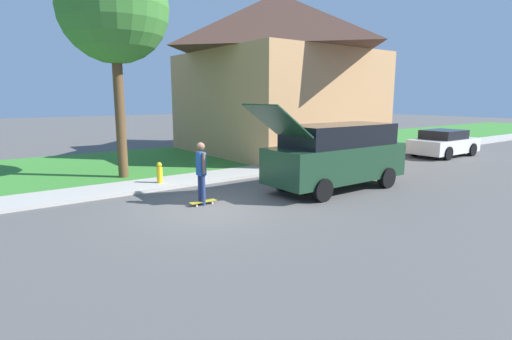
{
  "coord_description": "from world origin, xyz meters",
  "views": [
    {
      "loc": [
        9.44,
        -5.41,
        3.03
      ],
      "look_at": [
        0.04,
        1.51,
        0.9
      ],
      "focal_mm": 28.0,
      "sensor_mm": 36.0,
      "label": 1
    }
  ],
  "objects": [
    {
      "name": "fire_hydrant",
      "position": [
        -3.5,
        -0.05,
        0.45
      ],
      "size": [
        0.2,
        0.2,
        0.73
      ],
      "color": "gold",
      "rests_on": "sidewalk"
    },
    {
      "name": "suv_parked",
      "position": [
        0.5,
        4.49,
        1.17
      ],
      "size": [
        2.04,
        5.7,
        2.85
      ],
      "color": "#193823",
      "rests_on": "ground_plane"
    },
    {
      "name": "skateboard",
      "position": [
        -0.38,
        -0.07,
        0.08
      ],
      "size": [
        0.23,
        0.81,
        0.1
      ],
      "color": "#A89323",
      "rests_on": "ground_plane"
    },
    {
      "name": "lawn_tree_near",
      "position": [
        -5.38,
        -0.69,
        6.08
      ],
      "size": [
        3.84,
        3.84,
        7.96
      ],
      "color": "brown",
      "rests_on": "lawn"
    },
    {
      "name": "ground_plane",
      "position": [
        0.0,
        0.0,
        0.0
      ],
      "size": [
        120.0,
        120.0,
        0.0
      ],
      "primitive_type": "plane",
      "color": "#54514F"
    },
    {
      "name": "skateboarder",
      "position": [
        -0.4,
        -0.09,
        1.01
      ],
      "size": [
        0.41,
        0.24,
        1.79
      ],
      "color": "navy",
      "rests_on": "ground_plane"
    },
    {
      "name": "lawn",
      "position": [
        -8.0,
        6.0,
        0.04
      ],
      "size": [
        10.0,
        80.0,
        0.08
      ],
      "color": "#387F2D",
      "rests_on": "ground_plane"
    },
    {
      "name": "sidewalk",
      "position": [
        -3.6,
        6.0,
        0.05
      ],
      "size": [
        1.8,
        80.0,
        0.1
      ],
      "color": "#ADA89E",
      "rests_on": "ground_plane"
    },
    {
      "name": "car_down_street",
      "position": [
        -1.44,
        14.78,
        0.67
      ],
      "size": [
        1.98,
        4.05,
        1.37
      ],
      "color": "silver",
      "rests_on": "ground_plane"
    },
    {
      "name": "house",
      "position": [
        -7.99,
        8.83,
        4.47
      ],
      "size": [
        10.01,
        9.12,
        8.43
      ],
      "color": "tan",
      "rests_on": "lawn"
    }
  ]
}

